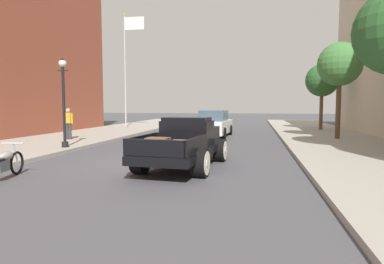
{
  "coord_description": "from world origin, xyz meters",
  "views": [
    {
      "loc": [
        3.04,
        -10.63,
        1.97
      ],
      "look_at": [
        0.8,
        1.07,
        1.0
      ],
      "focal_mm": 30.91,
      "sensor_mm": 36.0,
      "label": 1
    }
  ],
  "objects_px": {
    "hotrod_truck_black": "(186,143)",
    "motorcycle_parked": "(2,164)",
    "pedestrian_sidewalk_left": "(68,122)",
    "flagpole": "(128,58)",
    "street_lamp_near": "(64,95)",
    "street_tree_third": "(322,81)",
    "car_background_white": "(214,124)",
    "street_tree_second": "(340,65)"
  },
  "relations": [
    {
      "from": "flagpole",
      "to": "street_tree_second",
      "type": "distance_m",
      "value": 16.11
    },
    {
      "from": "hotrod_truck_black",
      "to": "flagpole",
      "type": "height_order",
      "value": "flagpole"
    },
    {
      "from": "street_tree_third",
      "to": "hotrod_truck_black",
      "type": "bearing_deg",
      "value": -113.86
    },
    {
      "from": "pedestrian_sidewalk_left",
      "to": "street_lamp_near",
      "type": "relative_size",
      "value": 0.43
    },
    {
      "from": "pedestrian_sidewalk_left",
      "to": "street_tree_second",
      "type": "relative_size",
      "value": 0.32
    },
    {
      "from": "motorcycle_parked",
      "to": "street_lamp_near",
      "type": "xyz_separation_m",
      "value": [
        -1.6,
        5.49,
        1.94
      ]
    },
    {
      "from": "pedestrian_sidewalk_left",
      "to": "street_lamp_near",
      "type": "xyz_separation_m",
      "value": [
        1.69,
        -3.07,
        1.3
      ]
    },
    {
      "from": "car_background_white",
      "to": "flagpole",
      "type": "relative_size",
      "value": 0.48
    },
    {
      "from": "flagpole",
      "to": "street_lamp_near",
      "type": "bearing_deg",
      "value": -80.4
    },
    {
      "from": "pedestrian_sidewalk_left",
      "to": "street_tree_third",
      "type": "xyz_separation_m",
      "value": [
        14.67,
        10.42,
        2.72
      ]
    },
    {
      "from": "hotrod_truck_black",
      "to": "flagpole",
      "type": "distance_m",
      "value": 17.92
    },
    {
      "from": "hotrod_truck_black",
      "to": "car_background_white",
      "type": "distance_m",
      "value": 10.25
    },
    {
      "from": "hotrod_truck_black",
      "to": "motorcycle_parked",
      "type": "bearing_deg",
      "value": -145.14
    },
    {
      "from": "street_lamp_near",
      "to": "street_tree_third",
      "type": "xyz_separation_m",
      "value": [
        12.98,
        13.5,
        1.42
      ]
    },
    {
      "from": "street_tree_third",
      "to": "flagpole",
      "type": "bearing_deg",
      "value": -177.0
    },
    {
      "from": "flagpole",
      "to": "pedestrian_sidewalk_left",
      "type": "bearing_deg",
      "value": -87.27
    },
    {
      "from": "pedestrian_sidewalk_left",
      "to": "street_lamp_near",
      "type": "bearing_deg",
      "value": -61.19
    },
    {
      "from": "street_tree_second",
      "to": "street_tree_third",
      "type": "height_order",
      "value": "street_tree_second"
    },
    {
      "from": "car_background_white",
      "to": "pedestrian_sidewalk_left",
      "type": "relative_size",
      "value": 2.67
    },
    {
      "from": "car_background_white",
      "to": "motorcycle_parked",
      "type": "bearing_deg",
      "value": -106.59
    },
    {
      "from": "car_background_white",
      "to": "street_tree_third",
      "type": "xyz_separation_m",
      "value": [
        7.43,
        5.75,
        3.04
      ]
    },
    {
      "from": "hotrod_truck_black",
      "to": "street_lamp_near",
      "type": "bearing_deg",
      "value": 157.1
    },
    {
      "from": "motorcycle_parked",
      "to": "car_background_white",
      "type": "relative_size",
      "value": 0.48
    },
    {
      "from": "hotrod_truck_black",
      "to": "flagpole",
      "type": "xyz_separation_m",
      "value": [
        -8.05,
        15.2,
        5.02
      ]
    },
    {
      "from": "street_lamp_near",
      "to": "street_tree_second",
      "type": "height_order",
      "value": "street_tree_second"
    },
    {
      "from": "hotrod_truck_black",
      "to": "car_background_white",
      "type": "bearing_deg",
      "value": 92.02
    },
    {
      "from": "street_tree_third",
      "to": "pedestrian_sidewalk_left",
      "type": "bearing_deg",
      "value": -144.61
    },
    {
      "from": "car_background_white",
      "to": "street_lamp_near",
      "type": "xyz_separation_m",
      "value": [
        -5.54,
        -7.75,
        1.62
      ]
    },
    {
      "from": "motorcycle_parked",
      "to": "street_lamp_near",
      "type": "bearing_deg",
      "value": 106.24
    },
    {
      "from": "motorcycle_parked",
      "to": "street_lamp_near",
      "type": "height_order",
      "value": "street_lamp_near"
    },
    {
      "from": "street_lamp_near",
      "to": "hotrod_truck_black",
      "type": "bearing_deg",
      "value": -22.9
    },
    {
      "from": "motorcycle_parked",
      "to": "street_lamp_near",
      "type": "relative_size",
      "value": 0.54
    },
    {
      "from": "car_background_white",
      "to": "street_tree_second",
      "type": "height_order",
      "value": "street_tree_second"
    },
    {
      "from": "pedestrian_sidewalk_left",
      "to": "flagpole",
      "type": "relative_size",
      "value": 0.18
    },
    {
      "from": "pedestrian_sidewalk_left",
      "to": "street_lamp_near",
      "type": "distance_m",
      "value": 3.74
    },
    {
      "from": "car_background_white",
      "to": "street_lamp_near",
      "type": "distance_m",
      "value": 9.67
    },
    {
      "from": "motorcycle_parked",
      "to": "pedestrian_sidewalk_left",
      "type": "height_order",
      "value": "pedestrian_sidewalk_left"
    },
    {
      "from": "hotrod_truck_black",
      "to": "street_tree_second",
      "type": "height_order",
      "value": "street_tree_second"
    },
    {
      "from": "flagpole",
      "to": "street_tree_third",
      "type": "bearing_deg",
      "value": 3.0
    },
    {
      "from": "flagpole",
      "to": "street_tree_third",
      "type": "xyz_separation_m",
      "value": [
        15.13,
        0.79,
        -1.96
      ]
    },
    {
      "from": "car_background_white",
      "to": "pedestrian_sidewalk_left",
      "type": "bearing_deg",
      "value": -147.12
    },
    {
      "from": "motorcycle_parked",
      "to": "flagpole",
      "type": "distance_m",
      "value": 19.33
    }
  ]
}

